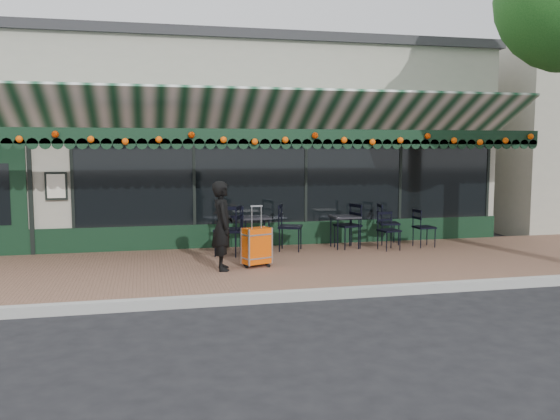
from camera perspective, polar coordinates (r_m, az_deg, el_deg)
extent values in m
plane|color=black|center=(8.90, 0.57, -8.63)|extent=(80.00, 80.00, 0.00)
cube|color=brown|center=(10.79, -1.94, -5.62)|extent=(18.00, 4.00, 0.15)
cube|color=#9E9E99|center=(8.81, 0.69, -8.29)|extent=(18.00, 0.16, 0.15)
cube|color=#A8A391|center=(16.50, -6.00, 5.99)|extent=(12.00, 8.00, 4.50)
cube|color=black|center=(12.78, 1.62, 3.33)|extent=(9.20, 0.04, 2.00)
cube|color=silver|center=(12.45, -20.74, 2.17)|extent=(0.42, 0.04, 0.55)
cube|color=black|center=(11.08, -2.50, 7.09)|extent=(12.00, 0.03, 0.28)
cylinder|color=#E34E07|center=(11.02, -2.45, 7.00)|extent=(11.60, 0.12, 0.12)
imported|color=black|center=(10.20, -5.55, -1.52)|extent=(0.39, 0.57, 1.54)
cube|color=#DD4B06|center=(10.48, -2.26, -3.45)|extent=(0.54, 0.41, 0.63)
cube|color=black|center=(10.54, -2.25, -5.31)|extent=(0.54, 0.41, 0.06)
cube|color=silver|center=(10.41, -2.27, -0.68)|extent=(0.21, 0.10, 0.39)
cube|color=black|center=(12.47, 6.25, -0.64)|extent=(0.55, 0.55, 0.04)
cylinder|color=black|center=(12.22, 5.57, -2.38)|extent=(0.03, 0.03, 0.64)
cylinder|color=black|center=(12.38, 7.59, -2.30)|extent=(0.03, 0.03, 0.64)
cylinder|color=black|center=(12.66, 4.91, -2.08)|extent=(0.03, 0.03, 0.64)
cylinder|color=black|center=(12.80, 6.87, -2.01)|extent=(0.03, 0.03, 0.64)
cube|color=black|center=(12.05, -2.42, -0.73)|extent=(0.57, 0.57, 0.04)
cylinder|color=black|center=(11.82, -3.33, -2.59)|extent=(0.03, 0.03, 0.67)
cylinder|color=black|center=(11.91, -1.07, -2.52)|extent=(0.03, 0.03, 0.67)
cylinder|color=black|center=(12.29, -3.71, -2.26)|extent=(0.03, 0.03, 0.67)
cylinder|color=black|center=(12.37, -1.53, -2.19)|extent=(0.03, 0.03, 0.67)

